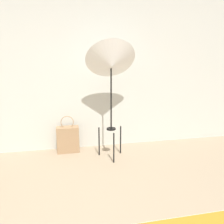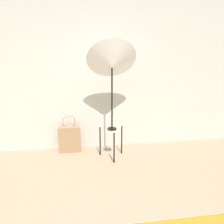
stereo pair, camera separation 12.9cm
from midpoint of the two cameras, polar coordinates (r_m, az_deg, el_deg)
name	(u,v)px [view 1 (the left image)]	position (r m, az deg, el deg)	size (l,w,h in m)	color
wall_back	(83,71)	(3.64, -8.63, 10.46)	(8.00, 0.05, 2.60)	beige
photo_umbrella	(111,64)	(3.17, -1.44, 12.43)	(0.73, 0.61, 1.76)	black
tote_bag	(68,139)	(3.68, -12.41, -6.94)	(0.36, 0.17, 0.61)	#9E7A56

